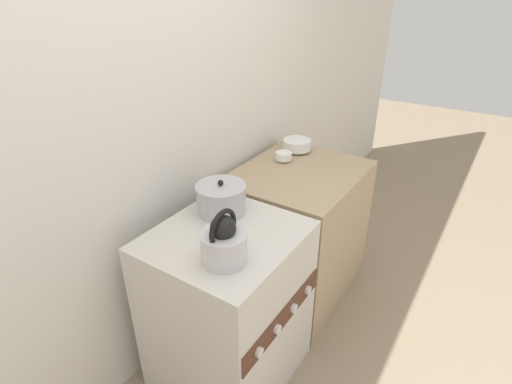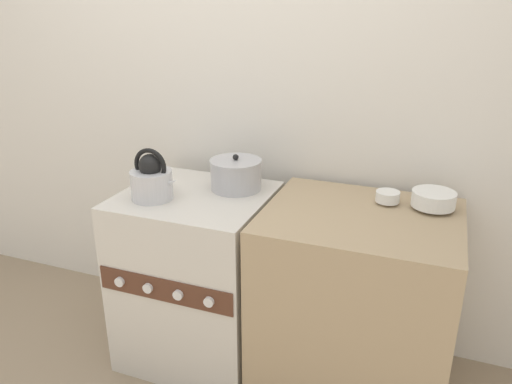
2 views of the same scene
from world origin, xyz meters
TOP-DOWN VIEW (x-y plane):
  - wall_back at (0.00, 0.74)m, footprint 7.00×0.06m
  - stove at (0.00, 0.31)m, footprint 0.67×0.64m
  - counter at (0.76, 0.34)m, footprint 0.81×0.67m
  - kettle at (-0.15, 0.20)m, footprint 0.23×0.19m
  - cooking_pot at (0.15, 0.44)m, footprint 0.24×0.24m
  - enamel_bowl at (1.03, 0.50)m, footprint 0.18×0.18m
  - small_ceramic_bowl at (0.84, 0.49)m, footprint 0.10×0.10m

SIDE VIEW (x-z plane):
  - stove at x=0.00m, z-range 0.00..0.86m
  - counter at x=0.76m, z-range 0.00..0.87m
  - small_ceramic_bowl at x=0.84m, z-range 0.87..0.93m
  - enamel_bowl at x=1.03m, z-range 0.88..0.95m
  - cooking_pot at x=0.15m, z-range 0.85..1.02m
  - kettle at x=-0.15m, z-range 0.83..1.07m
  - wall_back at x=0.00m, z-range 0.00..2.50m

